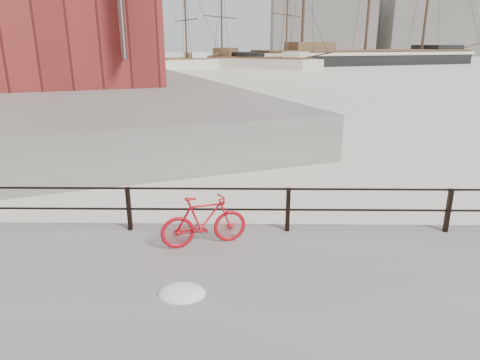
% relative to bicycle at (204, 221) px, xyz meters
% --- Properties ---
extents(ground, '(400.00, 400.00, 0.00)m').
position_rel_bicycle_xyz_m(ground, '(5.28, 0.87, -0.89)').
color(ground, white).
rests_on(ground, ground).
extents(far_quay, '(78.44, 148.07, 1.80)m').
position_rel_bicycle_xyz_m(far_quay, '(-34.72, 72.87, 0.01)').
color(far_quay, gray).
rests_on(far_quay, ground).
extents(guardrail, '(28.00, 0.10, 1.00)m').
position_rel_bicycle_xyz_m(guardrail, '(5.28, 0.72, -0.04)').
color(guardrail, black).
rests_on(guardrail, promenade).
extents(bicycle, '(1.77, 0.81, 1.07)m').
position_rel_bicycle_xyz_m(bicycle, '(0.00, 0.00, 0.00)').
color(bicycle, '#BA0C17').
rests_on(bicycle, promenade).
extents(barque_black, '(68.31, 43.80, 36.45)m').
position_rel_bicycle_xyz_m(barque_black, '(25.40, 84.36, -0.89)').
color(barque_black, black).
rests_on(barque_black, ground).
extents(schooner_mid, '(30.88, 23.89, 20.55)m').
position_rel_bicycle_xyz_m(schooner_mid, '(2.06, 72.70, -0.89)').
color(schooner_mid, beige).
rests_on(schooner_mid, ground).
extents(schooner_left, '(27.09, 21.39, 18.73)m').
position_rel_bicycle_xyz_m(schooner_left, '(-14.60, 67.80, -0.89)').
color(schooner_left, beige).
rests_on(schooner_left, ground).
extents(workboat_near, '(13.13, 11.88, 7.00)m').
position_rel_bicycle_xyz_m(workboat_near, '(-17.49, 26.93, -0.89)').
color(workboat_near, black).
rests_on(workboat_near, ground).
extents(workboat_far, '(12.46, 7.91, 7.00)m').
position_rel_bicycle_xyz_m(workboat_far, '(-21.50, 45.72, -0.89)').
color(workboat_far, black).
rests_on(workboat_far, ground).
extents(apartment_brick, '(27.87, 22.90, 21.20)m').
position_rel_bicycle_xyz_m(apartment_brick, '(-49.69, 104.58, 11.51)').
color(apartment_brick, brown).
rests_on(apartment_brick, far_quay).
extents(industrial_west, '(32.00, 18.00, 18.00)m').
position_rel_bicycle_xyz_m(industrial_west, '(25.28, 140.87, 8.11)').
color(industrial_west, gray).
rests_on(industrial_west, ground).
extents(industrial_mid, '(26.00, 20.00, 24.00)m').
position_rel_bicycle_xyz_m(industrial_mid, '(60.28, 145.87, 11.11)').
color(industrial_mid, gray).
rests_on(industrial_mid, ground).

